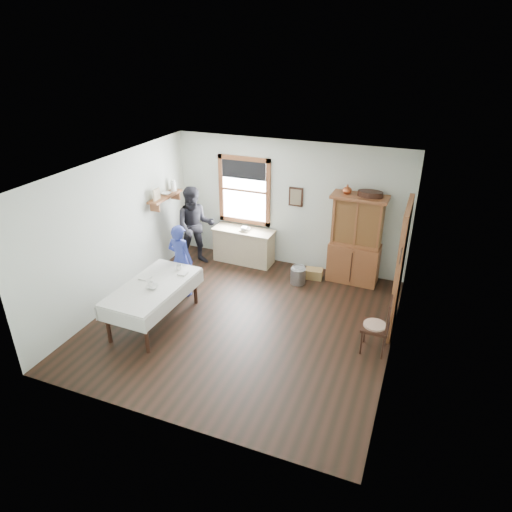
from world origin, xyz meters
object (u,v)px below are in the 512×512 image
(work_counter, at_px, (244,246))
(figure_dark, at_px, (195,229))
(china_hutch, at_px, (356,240))
(pail, at_px, (298,276))
(wicker_basket, at_px, (314,274))
(woman_blue, at_px, (181,263))
(dining_table, at_px, (154,303))
(spindle_chair, at_px, (376,325))

(work_counter, distance_m, figure_dark, 1.12)
(china_hutch, relative_size, pail, 5.59)
(wicker_basket, relative_size, woman_blue, 0.26)
(dining_table, relative_size, woman_blue, 1.37)
(china_hutch, distance_m, wicker_basket, 1.12)
(dining_table, height_order, spindle_chair, spindle_chair)
(spindle_chair, height_order, pail, spindle_chair)
(china_hutch, bearing_deg, wicker_basket, -164.14)
(dining_table, relative_size, spindle_chair, 1.87)
(pail, relative_size, woman_blue, 0.25)
(china_hutch, xyz_separation_m, woman_blue, (-2.97, -1.73, -0.25))
(spindle_chair, distance_m, figure_dark, 4.46)
(work_counter, bearing_deg, dining_table, -98.72)
(dining_table, height_order, pail, dining_table)
(pail, bearing_deg, work_counter, 160.22)
(dining_table, distance_m, pail, 2.96)
(china_hutch, height_order, woman_blue, china_hutch)
(work_counter, height_order, figure_dark, figure_dark)
(spindle_chair, distance_m, pail, 2.44)
(dining_table, height_order, wicker_basket, dining_table)
(spindle_chair, distance_m, woman_blue, 3.75)
(pail, distance_m, wicker_basket, 0.41)
(china_hutch, relative_size, figure_dark, 1.14)
(pail, bearing_deg, dining_table, -130.69)
(wicker_basket, bearing_deg, china_hutch, 14.12)
(dining_table, distance_m, figure_dark, 2.39)
(woman_blue, relative_size, figure_dark, 0.83)
(dining_table, bearing_deg, spindle_chair, 8.80)
(spindle_chair, relative_size, wicker_basket, 2.82)
(pail, bearing_deg, china_hutch, 27.14)
(wicker_basket, bearing_deg, spindle_chair, -52.98)
(wicker_basket, bearing_deg, pail, -127.55)
(dining_table, relative_size, wicker_basket, 5.27)
(spindle_chair, xyz_separation_m, wicker_basket, (-1.50, 1.99, -0.39))
(china_hutch, relative_size, dining_table, 1.00)
(woman_blue, bearing_deg, spindle_chair, 179.00)
(work_counter, height_order, woman_blue, woman_blue)
(spindle_chair, distance_m, wicker_basket, 2.53)
(spindle_chair, xyz_separation_m, woman_blue, (-3.72, 0.45, 0.18))
(china_hutch, distance_m, pail, 1.35)
(work_counter, xyz_separation_m, pail, (1.40, -0.50, -0.22))
(work_counter, height_order, dining_table, work_counter)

